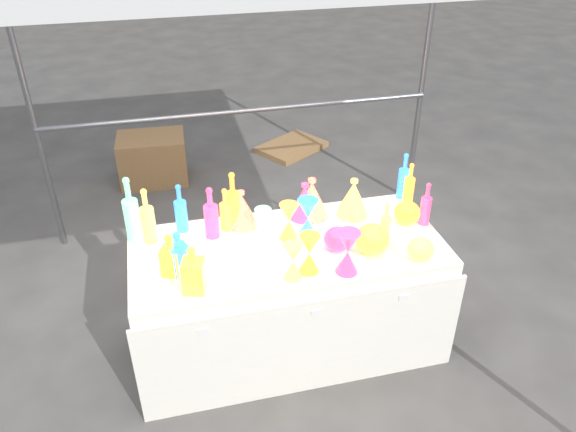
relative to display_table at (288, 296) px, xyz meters
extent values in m
plane|color=#63605C|center=(0.00, 0.01, -0.37)|extent=(80.00, 80.00, 0.00)
cylinder|color=gray|center=(-1.50, 1.51, 0.83)|extent=(0.04, 0.04, 2.40)
cylinder|color=gray|center=(1.50, 1.51, 0.83)|extent=(0.04, 0.04, 2.40)
cylinder|color=gray|center=(0.00, 1.48, 0.63)|extent=(3.00, 0.04, 0.04)
cube|color=white|center=(0.00, 0.01, 0.00)|extent=(1.80, 0.80, 0.75)
cube|color=white|center=(0.00, -0.41, -0.04)|extent=(1.84, 0.02, 0.68)
cube|color=white|center=(-0.55, -0.42, 0.23)|extent=(0.06, 0.00, 0.03)
cube|color=white|center=(0.05, -0.42, 0.23)|extent=(0.06, 0.00, 0.03)
cube|color=white|center=(0.55, -0.42, 0.23)|extent=(0.06, 0.00, 0.03)
cube|color=#A17649|center=(-0.73, 2.42, -0.15)|extent=(0.64, 0.48, 0.45)
cube|color=#A17649|center=(0.72, 2.76, -0.35)|extent=(0.82, 0.76, 0.06)
camera|label=1|loc=(-0.63, -2.55, 2.25)|focal=35.00mm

